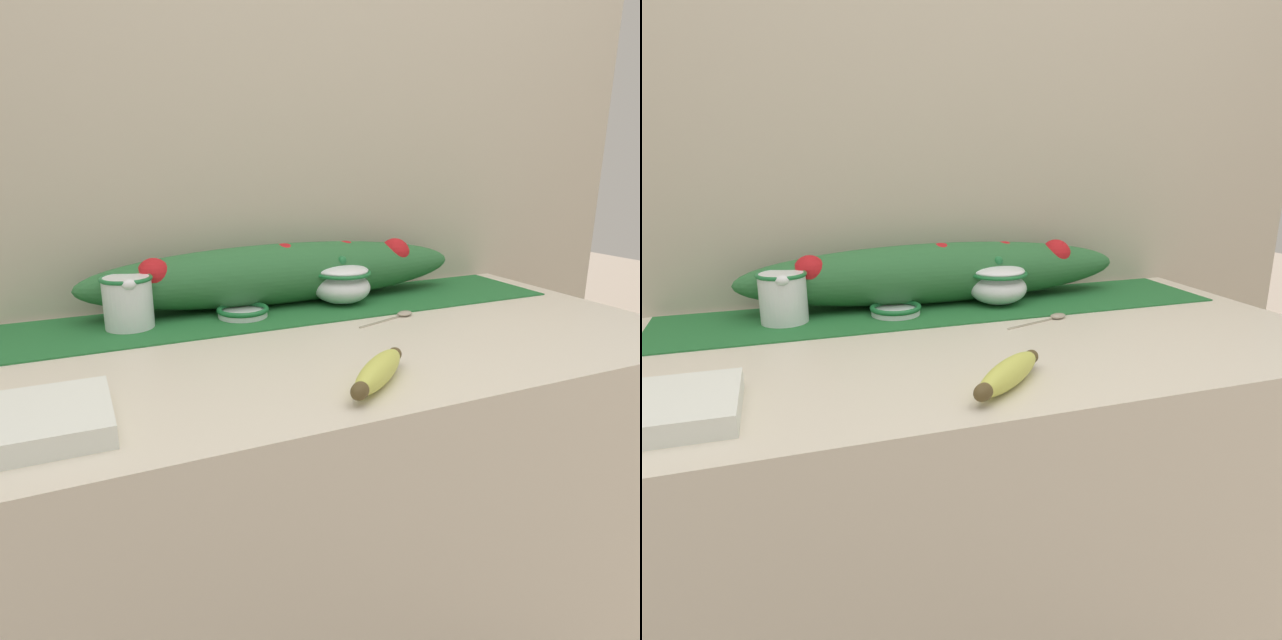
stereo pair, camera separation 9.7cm
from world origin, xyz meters
TOP-DOWN VIEW (x-y plane):
  - countertop at (0.00, 0.00)m, footprint 1.29×0.68m
  - back_wall at (0.00, 0.36)m, footprint 2.09×0.04m
  - table_runner at (0.00, 0.20)m, footprint 1.19×0.25m
  - cream_pitcher at (-0.34, 0.20)m, footprint 0.10×0.11m
  - sugar_bowl at (0.11, 0.20)m, footprint 0.13×0.13m
  - small_dish at (-0.12, 0.19)m, footprint 0.11×0.11m
  - banana at (-0.05, -0.24)m, footprint 0.16×0.14m
  - spoon at (0.18, 0.06)m, footprint 0.15×0.06m
  - napkin_stack at (-0.49, -0.19)m, footprint 0.17×0.17m
  - poinsettia_garland at (0.00, 0.26)m, footprint 0.87×0.14m

SIDE VIEW (x-z plane):
  - countertop at x=0.00m, z-range 0.00..0.91m
  - table_runner at x=0.00m, z-range 0.91..0.91m
  - spoon at x=0.18m, z-range 0.91..0.92m
  - small_dish at x=-0.12m, z-range 0.91..0.93m
  - napkin_stack at x=-0.49m, z-range 0.91..0.94m
  - banana at x=-0.05m, z-range 0.91..0.95m
  - sugar_bowl at x=0.11m, z-range 0.91..1.01m
  - cream_pitcher at x=-0.34m, z-range 0.92..1.02m
  - poinsettia_garland at x=0.00m, z-range 0.92..1.05m
  - back_wall at x=0.00m, z-range 0.00..2.40m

